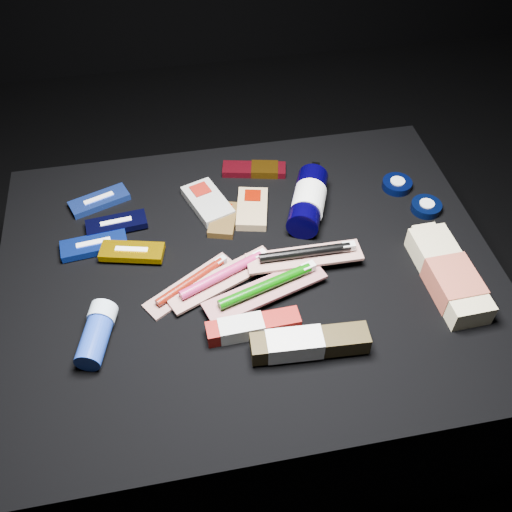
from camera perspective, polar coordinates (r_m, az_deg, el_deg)
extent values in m
plane|color=black|center=(1.45, -0.52, -11.53)|extent=(3.00, 3.00, 0.00)
cube|color=black|center=(1.28, -0.58, -7.00)|extent=(0.98, 0.78, 0.40)
cube|color=#2243B5|center=(1.29, -15.39, 5.35)|extent=(0.14, 0.09, 0.01)
cube|color=white|center=(1.29, -15.40, 5.38)|extent=(0.07, 0.03, 0.02)
cube|color=#112FA4|center=(1.20, -15.88, 1.04)|extent=(0.14, 0.06, 0.02)
cube|color=white|center=(1.19, -15.89, 1.07)|extent=(0.07, 0.02, 0.02)
cube|color=black|center=(1.22, -13.77, 3.13)|extent=(0.13, 0.06, 0.01)
cube|color=white|center=(1.22, -13.77, 3.16)|extent=(0.06, 0.02, 0.02)
cube|color=#CB9500|center=(1.16, -12.29, 0.41)|extent=(0.13, 0.08, 0.01)
cube|color=white|center=(1.16, -12.30, 0.44)|extent=(0.07, 0.03, 0.02)
cube|color=#4A3415|center=(1.21, -3.30, 3.64)|extent=(0.08, 0.11, 0.02)
cube|color=#6E1302|center=(1.22, -3.13, 4.52)|extent=(0.04, 0.04, 0.02)
cube|color=#A8A9A2|center=(1.25, -4.86, 5.38)|extent=(0.11, 0.14, 0.02)
cube|color=maroon|center=(1.27, -5.55, 6.31)|extent=(0.05, 0.05, 0.02)
cube|color=tan|center=(1.23, -0.39, 4.75)|extent=(0.09, 0.13, 0.02)
cube|color=#630B00|center=(1.25, -0.33, 5.77)|extent=(0.04, 0.04, 0.02)
cube|color=maroon|center=(1.33, -0.20, 8.64)|extent=(0.15, 0.07, 0.02)
cube|color=#89540F|center=(1.33, 0.87, 8.65)|extent=(0.07, 0.06, 0.02)
cylinder|color=black|center=(1.22, 5.21, 5.54)|extent=(0.12, 0.18, 0.07)
cylinder|color=white|center=(1.21, 5.27, 5.43)|extent=(0.09, 0.09, 0.07)
cylinder|color=black|center=(1.29, 5.82, 8.30)|extent=(0.03, 0.03, 0.02)
cube|color=black|center=(1.31, 5.92, 8.68)|extent=(0.03, 0.03, 0.01)
cylinder|color=black|center=(1.32, 13.91, 6.96)|extent=(0.07, 0.07, 0.02)
cylinder|color=silver|center=(1.32, 13.92, 7.00)|extent=(0.03, 0.03, 0.02)
cylinder|color=black|center=(1.29, 16.65, 4.73)|extent=(0.06, 0.06, 0.02)
cylinder|color=white|center=(1.28, 16.66, 4.77)|extent=(0.03, 0.03, 0.02)
cube|color=beige|center=(1.14, 18.62, -1.75)|extent=(0.08, 0.22, 0.05)
cube|color=#AF503C|center=(1.13, 19.14, -2.59)|extent=(0.08, 0.10, 0.05)
cube|color=beige|center=(1.20, 16.43, 2.18)|extent=(0.05, 0.03, 0.03)
cylinder|color=#1938A3|center=(1.03, -15.89, -8.27)|extent=(0.07, 0.10, 0.05)
cylinder|color=silver|center=(1.06, -15.10, -5.63)|extent=(0.06, 0.04, 0.05)
cube|color=#B9B3AD|center=(1.10, -6.54, -2.92)|extent=(0.19, 0.14, 0.01)
cylinder|color=#641208|center=(1.09, -6.59, -2.54)|extent=(0.14, 0.10, 0.02)
cube|color=beige|center=(1.12, -3.55, -0.49)|extent=(0.03, 0.02, 0.01)
cube|color=silver|center=(1.09, -3.41, -2.33)|extent=(0.23, 0.14, 0.01)
cylinder|color=#A41F56|center=(1.08, -3.45, -1.89)|extent=(0.17, 0.09, 0.02)
cube|color=white|center=(1.11, 0.36, 0.09)|extent=(0.03, 0.02, 0.01)
cube|color=#A6A19B|center=(1.06, 0.94, -3.46)|extent=(0.25, 0.13, 0.01)
cylinder|color=#044D02|center=(1.05, 0.95, -2.99)|extent=(0.19, 0.08, 0.02)
cube|color=silver|center=(1.09, 5.24, -1.13)|extent=(0.03, 0.02, 0.01)
cube|color=silver|center=(1.11, 4.86, -0.09)|extent=(0.23, 0.06, 0.01)
cylinder|color=black|center=(1.10, 4.90, 0.36)|extent=(0.18, 0.02, 0.02)
cube|color=silver|center=(1.12, 9.24, 0.97)|extent=(0.03, 0.02, 0.01)
cube|color=maroon|center=(1.02, -0.27, -7.07)|extent=(0.17, 0.04, 0.03)
cube|color=#BCBCB8|center=(1.02, -1.49, -7.25)|extent=(0.08, 0.04, 0.03)
cube|color=#322811|center=(0.99, 5.39, -8.68)|extent=(0.21, 0.06, 0.04)
cube|color=silver|center=(0.99, 3.86, -8.81)|extent=(0.10, 0.05, 0.04)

